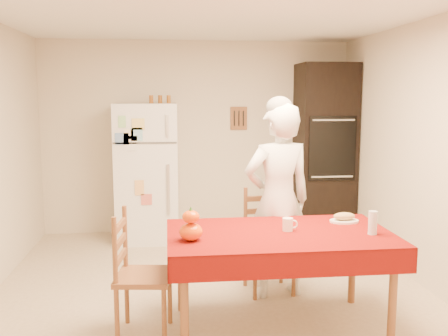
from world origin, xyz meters
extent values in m
plane|color=tan|center=(0.00, 0.00, 0.00)|extent=(4.50, 4.50, 0.00)
cube|color=beige|center=(0.00, 2.25, 1.25)|extent=(4.00, 0.02, 2.50)
cube|color=beige|center=(0.00, -2.25, 1.25)|extent=(4.00, 0.02, 2.50)
cube|color=beige|center=(2.00, 0.00, 1.25)|extent=(0.02, 4.50, 2.50)
cube|color=white|center=(0.00, 0.00, 2.50)|extent=(4.00, 4.50, 0.02)
cube|color=brown|center=(0.55, 2.23, 1.50)|extent=(0.22, 0.02, 0.30)
cube|color=white|center=(-0.65, 1.88, 0.85)|extent=(0.75, 0.70, 1.70)
cube|color=silver|center=(-0.39, 1.51, 1.45)|extent=(0.03, 0.03, 0.25)
cube|color=silver|center=(-0.39, 1.51, 0.70)|extent=(0.03, 0.03, 0.60)
cube|color=black|center=(1.63, 1.93, 1.10)|extent=(0.70, 0.60, 2.20)
cube|color=black|center=(1.63, 1.62, 1.15)|extent=(0.59, 0.02, 0.80)
cylinder|color=brown|center=(-0.30, -1.08, 0.35)|extent=(0.06, 0.06, 0.71)
cylinder|color=brown|center=(-0.30, -0.30, 0.35)|extent=(0.06, 0.06, 0.71)
cylinder|color=brown|center=(1.18, -1.08, 0.35)|extent=(0.06, 0.06, 0.71)
cylinder|color=brown|center=(1.18, -0.30, 0.35)|extent=(0.06, 0.06, 0.71)
cube|color=brown|center=(0.44, -0.69, 0.73)|extent=(1.60, 0.90, 0.04)
cube|color=#620705|center=(0.44, -0.69, 0.76)|extent=(1.70, 1.00, 0.01)
cylinder|color=brown|center=(0.36, -0.15, 0.21)|extent=(0.04, 0.04, 0.43)
cylinder|color=brown|center=(0.32, 0.18, 0.21)|extent=(0.04, 0.04, 0.43)
cylinder|color=brown|center=(0.72, -0.12, 0.21)|extent=(0.04, 0.04, 0.43)
cylinder|color=brown|center=(0.68, 0.22, 0.21)|extent=(0.04, 0.04, 0.43)
cube|color=brown|center=(0.52, 0.03, 0.45)|extent=(0.46, 0.44, 0.04)
cube|color=brown|center=(0.50, 0.20, 0.70)|extent=(0.36, 0.07, 0.50)
cylinder|color=brown|center=(-0.43, -0.89, 0.21)|extent=(0.04, 0.04, 0.43)
cylinder|color=brown|center=(-0.77, -0.85, 0.21)|extent=(0.04, 0.04, 0.43)
cylinder|color=brown|center=(-0.39, -0.53, 0.21)|extent=(0.04, 0.04, 0.43)
cylinder|color=brown|center=(-0.73, -0.49, 0.21)|extent=(0.04, 0.04, 0.43)
cube|color=brown|center=(-0.58, -0.69, 0.45)|extent=(0.45, 0.46, 0.04)
cube|color=brown|center=(-0.75, -0.67, 0.70)|extent=(0.07, 0.36, 0.50)
imported|color=silver|center=(0.57, -0.05, 0.86)|extent=(0.70, 0.53, 1.73)
cylinder|color=white|center=(0.52, -0.66, 0.81)|extent=(0.08, 0.08, 0.10)
ellipsoid|color=#CA4404|center=(-0.23, -0.83, 0.83)|extent=(0.17, 0.17, 0.13)
ellipsoid|color=#D13A04|center=(-0.23, -0.83, 0.93)|extent=(0.12, 0.12, 0.09)
cylinder|color=silver|center=(1.12, -0.83, 0.85)|extent=(0.07, 0.07, 0.18)
cylinder|color=white|center=(1.04, -0.45, 0.77)|extent=(0.24, 0.24, 0.02)
ellipsoid|color=tan|center=(1.04, -0.45, 0.81)|extent=(0.18, 0.10, 0.06)
cylinder|color=#94511A|center=(-0.58, 1.93, 1.75)|extent=(0.05, 0.05, 0.10)
cylinder|color=brown|center=(-0.47, 1.93, 1.75)|extent=(0.05, 0.05, 0.10)
cylinder|color=#96551B|center=(-0.37, 1.93, 1.75)|extent=(0.05, 0.05, 0.10)
camera|label=1|loc=(-0.39, -4.30, 1.78)|focal=40.00mm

